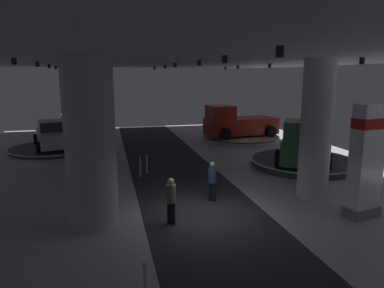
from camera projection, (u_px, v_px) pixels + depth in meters
ground at (205, 215)px, 12.47m from camera, size 24.00×44.00×0.06m
ceiling_with_spotlights at (206, 54)px, 11.38m from camera, size 24.00×44.00×0.39m
column_right at (316, 130)px, 13.85m from camera, size 1.22×1.22×5.50m
column_left at (90, 143)px, 11.12m from camera, size 1.60×1.60×5.50m
brand_sign_pylon at (366, 160)px, 11.93m from camera, size 1.36×0.87×3.95m
display_platform_mid_right at (304, 162)px, 19.02m from camera, size 5.68×5.68×0.37m
pickup_truck_mid_right at (305, 144)px, 18.51m from camera, size 4.70×5.58×2.30m
display_platform_far_right at (241, 138)px, 26.31m from camera, size 5.68×5.68×0.37m
pickup_truck_far_right at (237, 124)px, 25.99m from camera, size 5.50×3.12×2.30m
display_platform_far_left at (54, 148)px, 23.04m from camera, size 5.56×5.56×0.22m
display_car_far_left at (53, 135)px, 22.90m from camera, size 2.96×4.50×1.71m
display_platform_deep_left at (74, 130)px, 30.54m from camera, size 4.70×4.70×0.28m
display_car_deep_left at (73, 120)px, 30.39m from camera, size 2.77×4.44×1.71m
visitor_walking_near at (212, 179)px, 13.61m from camera, size 0.32×0.32×1.59m
visitor_walking_far at (171, 198)px, 11.49m from camera, size 0.32×0.32×1.59m
stanchion_b at (147, 167)px, 17.39m from camera, size 0.28×0.28×1.01m
stanchion_c at (140, 170)px, 16.88m from camera, size 0.28×0.28×1.01m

